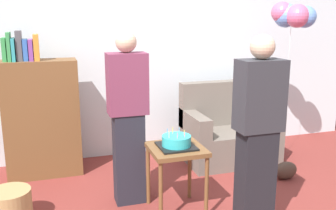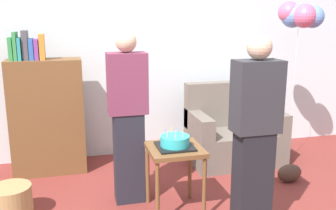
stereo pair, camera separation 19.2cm
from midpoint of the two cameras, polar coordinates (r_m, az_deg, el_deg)
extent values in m
cube|color=silver|center=(4.88, -0.92, 8.41)|extent=(6.00, 0.10, 2.70)
cube|color=#6B6056|center=(4.77, 11.12, -6.11)|extent=(1.10, 0.70, 0.40)
cube|color=#6B6056|center=(4.88, 10.02, 0.22)|extent=(1.10, 0.16, 0.56)
cube|color=#6B6056|center=(4.50, 5.87, -2.85)|extent=(0.16, 0.70, 0.24)
cube|color=#6B6056|center=(4.90, 16.26, -1.99)|extent=(0.16, 0.70, 0.24)
cube|color=brown|center=(4.46, -16.44, -1.74)|extent=(0.80, 0.36, 1.30)
cube|color=#38934C|center=(4.36, -21.33, 7.87)|extent=(0.04, 0.19, 0.24)
cube|color=#38934C|center=(4.36, -20.71, 8.27)|extent=(0.04, 0.24, 0.30)
cube|color=teal|center=(4.35, -20.13, 7.92)|extent=(0.03, 0.25, 0.24)
cube|color=#4C4C51|center=(4.35, -19.43, 8.46)|extent=(0.06, 0.20, 0.31)
cube|color=#3366B7|center=(4.34, -18.62, 7.94)|extent=(0.05, 0.19, 0.22)
cube|color=#7F3D93|center=(4.34, -17.89, 7.97)|extent=(0.04, 0.24, 0.22)
cube|color=orange|center=(4.34, -17.17, 8.35)|extent=(0.05, 0.22, 0.27)
cube|color=brown|center=(3.42, 2.67, -6.67)|extent=(0.48, 0.48, 0.04)
cylinder|color=brown|center=(3.30, 0.12, -13.27)|extent=(0.04, 0.04, 0.58)
cylinder|color=brown|center=(3.42, 7.11, -12.39)|extent=(0.04, 0.04, 0.58)
cylinder|color=brown|center=(3.67, -1.55, -10.42)|extent=(0.04, 0.04, 0.58)
cylinder|color=brown|center=(3.78, 4.77, -9.75)|extent=(0.04, 0.04, 0.58)
cube|color=black|center=(3.41, 2.67, -6.23)|extent=(0.32, 0.32, 0.02)
cylinder|color=#2DB2B7|center=(3.39, 2.68, -5.38)|extent=(0.26, 0.26, 0.09)
cylinder|color=#F2CC4C|center=(3.39, 3.88, -4.18)|extent=(0.01, 0.01, 0.05)
cylinder|color=#66B2E5|center=(3.42, 3.13, -3.92)|extent=(0.01, 0.01, 0.06)
cylinder|color=#F2CC4C|center=(3.43, 2.15, -3.85)|extent=(0.01, 0.01, 0.06)
cylinder|color=#66B2E5|center=(3.38, 1.31, -4.07)|extent=(0.01, 0.01, 0.06)
cylinder|color=#F2CC4C|center=(3.32, 1.54, -4.49)|extent=(0.01, 0.01, 0.06)
cylinder|color=#EA668C|center=(3.31, 2.81, -4.62)|extent=(0.01, 0.01, 0.05)
cylinder|color=#EA668C|center=(3.33, 3.92, -4.51)|extent=(0.01, 0.01, 0.05)
cube|color=#23232D|center=(3.68, -4.38, -7.85)|extent=(0.28, 0.20, 0.88)
cube|color=#75334C|center=(3.49, -4.59, 3.25)|extent=(0.36, 0.22, 0.56)
sphere|color=#D1A889|center=(3.44, -4.70, 9.41)|extent=(0.19, 0.19, 0.19)
cube|color=black|center=(3.23, 14.19, -11.35)|extent=(0.28, 0.20, 0.88)
cube|color=#2D2D33|center=(3.01, 14.96, 1.23)|extent=(0.36, 0.22, 0.56)
sphere|color=#D1A889|center=(2.96, 15.40, 8.35)|extent=(0.19, 0.19, 0.19)
cylinder|color=#A88451|center=(3.71, -21.03, -13.49)|extent=(0.36, 0.36, 0.30)
ellipsoid|color=#473328|center=(4.41, 18.98, -9.65)|extent=(0.28, 0.14, 0.20)
cylinder|color=silver|center=(4.80, 19.35, 1.66)|extent=(0.00, 0.00, 1.72)
sphere|color=#D65B84|center=(4.66, 20.97, 12.37)|extent=(0.27, 0.27, 0.27)
sphere|color=#D65B84|center=(4.72, 18.85, 13.02)|extent=(0.25, 0.25, 0.25)
sphere|color=#668ED6|center=(4.72, 22.02, 12.17)|extent=(0.25, 0.25, 0.25)
sphere|color=#668ED6|center=(4.73, 19.40, 12.56)|extent=(0.28, 0.28, 0.28)
camera|label=1|loc=(0.10, -88.45, 0.37)|focal=40.63mm
camera|label=2|loc=(0.10, 91.55, -0.37)|focal=40.63mm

